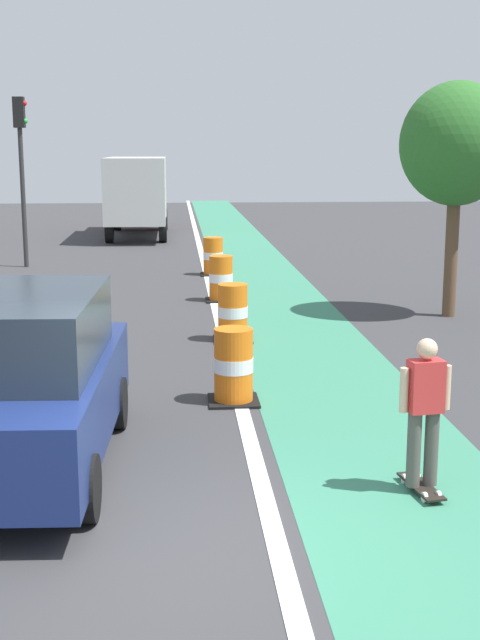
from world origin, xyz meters
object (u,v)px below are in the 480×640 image
(parked_suv_nearest, at_px, (27,382))
(street_tree_sidewalk, at_px, (457,145))
(traffic_barrel_mid, at_px, (233,313))
(traffic_barrel_far, at_px, (213,257))
(traffic_barrel_front, at_px, (234,367))
(traffic_light_corner, at_px, (21,152))
(traffic_barrel_back, at_px, (221,279))
(delivery_truck_down_block, at_px, (138,192))
(skateboarder_on_lane, at_px, (425,411))

(parked_suv_nearest, relative_size, street_tree_sidewalk, 0.93)
(traffic_barrel_mid, height_order, traffic_barrel_far, same)
(traffic_barrel_front, bearing_deg, traffic_light_corner, 110.15)
(traffic_barrel_front, xyz_separation_m, traffic_barrel_back, (0.27, 8.32, 0.00))
(traffic_barrel_back, relative_size, street_tree_sidewalk, 0.22)
(traffic_barrel_mid, bearing_deg, traffic_barrel_back, 89.90)
(traffic_barrel_mid, relative_size, traffic_light_corner, 0.21)
(delivery_truck_down_block, bearing_deg, traffic_barrel_mid, -82.49)
(traffic_barrel_mid, relative_size, street_tree_sidewalk, 0.22)
(skateboarder_on_lane, bearing_deg, traffic_barrel_mid, 101.50)
(traffic_barrel_far, bearing_deg, traffic_barrel_mid, -90.07)
(traffic_barrel_back, height_order, delivery_truck_down_block, delivery_truck_down_block)
(traffic_barrel_far, distance_m, traffic_light_corner, 6.76)
(traffic_barrel_back, bearing_deg, parked_suv_nearest, -104.48)
(skateboarder_on_lane, distance_m, traffic_barrel_front, 3.89)
(skateboarder_on_lane, xyz_separation_m, traffic_barrel_mid, (-1.52, 7.45, -0.38))
(skateboarder_on_lane, relative_size, traffic_barrel_front, 1.55)
(parked_suv_nearest, distance_m, traffic_barrel_mid, 7.04)
(skateboarder_on_lane, xyz_separation_m, traffic_barrel_far, (-1.51, 16.00, -0.38))
(traffic_barrel_mid, height_order, traffic_barrel_back, same)
(traffic_barrel_far, bearing_deg, parked_suv_nearest, -100.50)
(traffic_barrel_front, relative_size, street_tree_sidewalk, 0.22)
(skateboarder_on_lane, height_order, traffic_barrel_back, skateboarder_on_lane)
(traffic_barrel_far, bearing_deg, traffic_barrel_front, -91.24)
(delivery_truck_down_block, bearing_deg, traffic_light_corner, -109.11)
(traffic_barrel_far, height_order, delivery_truck_down_block, delivery_truck_down_block)
(skateboarder_on_lane, distance_m, traffic_barrel_mid, 7.62)
(traffic_barrel_mid, relative_size, traffic_barrel_far, 1.00)
(traffic_barrel_back, height_order, street_tree_sidewalk, street_tree_sidewalk)
(delivery_truck_down_block, bearing_deg, traffic_barrel_front, -84.38)
(skateboarder_on_lane, distance_m, delivery_truck_down_block, 27.37)
(traffic_barrel_back, distance_m, traffic_barrel_far, 4.25)
(traffic_barrel_front, height_order, traffic_barrel_mid, same)
(skateboarder_on_lane, bearing_deg, traffic_light_corner, 111.57)
(parked_suv_nearest, xyz_separation_m, delivery_truck_down_block, (0.19, 26.04, 0.81))
(traffic_barrel_front, bearing_deg, traffic_barrel_far, 88.76)
(skateboarder_on_lane, height_order, traffic_barrel_front, skateboarder_on_lane)
(traffic_barrel_front, bearing_deg, parked_suv_nearest, -135.90)
(skateboarder_on_lane, relative_size, traffic_barrel_far, 1.55)
(street_tree_sidewalk, bearing_deg, traffic_light_corner, 140.60)
(delivery_truck_down_block, xyz_separation_m, traffic_light_corner, (-3.08, -8.89, 1.65))
(parked_suv_nearest, relative_size, traffic_light_corner, 0.92)
(skateboarder_on_lane, bearing_deg, traffic_barrel_front, 117.36)
(traffic_barrel_front, distance_m, traffic_barrel_mid, 4.03)
(delivery_truck_down_block, bearing_deg, skateboarder_on_lane, -81.38)
(traffic_barrel_front, distance_m, delivery_truck_down_block, 23.76)
(traffic_barrel_front, bearing_deg, street_tree_sidewalk, 49.76)
(parked_suv_nearest, height_order, delivery_truck_down_block, delivery_truck_down_block)
(traffic_barrel_mid, height_order, delivery_truck_down_block, delivery_truck_down_block)
(traffic_barrel_mid, bearing_deg, traffic_barrel_far, 89.93)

